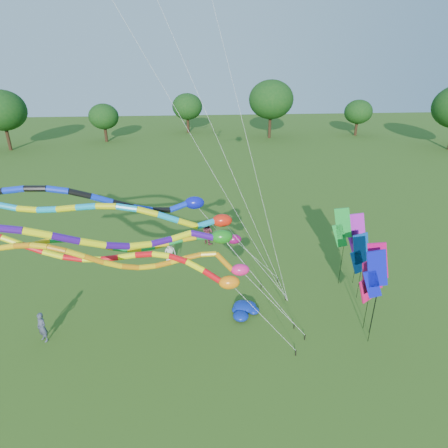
{
  "coord_description": "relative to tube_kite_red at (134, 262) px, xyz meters",
  "views": [
    {
      "loc": [
        -2.5,
        -12.67,
        12.52
      ],
      "look_at": [
        -0.96,
        4.62,
        4.8
      ],
      "focal_mm": 30.0,
      "sensor_mm": 36.0,
      "label": 1
    }
  ],
  "objects": [
    {
      "name": "ground",
      "position": [
        5.15,
        -1.85,
        -4.39
      ],
      "size": [
        160.0,
        160.0,
        0.0
      ],
      "primitive_type": "plane",
      "color": "#2C5917",
      "rests_on": "ground"
    },
    {
      "name": "tree_ring",
      "position": [
        6.32,
        -9.18,
        1.24
      ],
      "size": [
        114.95,
        120.09,
        9.69
      ],
      "color": "#382314",
      "rests_on": "ground"
    },
    {
      "name": "tube_kite_red",
      "position": [
        0.0,
        0.0,
        0.0
      ],
      "size": [
        13.98,
        2.64,
        6.5
      ],
      "rotation": [
        0.0,
        0.0,
        -0.22
      ],
      "color": "black",
      "rests_on": "ground"
    },
    {
      "name": "tube_kite_orange",
      "position": [
        1.07,
        -0.41,
        0.22
      ],
      "size": [
        12.79,
        1.11,
        6.35
      ],
      "rotation": [
        0.0,
        0.0,
        -0.04
      ],
      "color": "black",
      "rests_on": "ground"
    },
    {
      "name": "tube_kite_purple",
      "position": [
        -0.69,
        -1.55,
        1.98
      ],
      "size": [
        15.55,
        3.14,
        8.17
      ],
      "rotation": [
        0.0,
        0.0,
        0.2
      ],
      "color": "black",
      "rests_on": "ground"
    },
    {
      "name": "tube_kite_blue",
      "position": [
        -1.98,
        2.43,
        2.08
      ],
      "size": [
        16.34,
        2.4,
        8.18
      ],
      "rotation": [
        0.0,
        0.0,
        0.17
      ],
      "color": "black",
      "rests_on": "ground"
    },
    {
      "name": "tube_kite_cyan",
      "position": [
        -0.84,
        2.14,
        1.51
      ],
      "size": [
        16.47,
        1.21,
        8.1
      ],
      "rotation": [
        0.0,
        0.0,
        0.06
      ],
      "color": "black",
      "rests_on": "ground"
    },
    {
      "name": "tube_kite_green",
      "position": [
        1.53,
        2.26,
        -0.23
      ],
      "size": [
        11.6,
        4.45,
        6.05
      ],
      "rotation": [
        0.0,
        0.0,
        0.36
      ],
      "color": "black",
      "rests_on": "ground"
    },
    {
      "name": "banner_pole_blue_b",
      "position": [
        11.51,
        2.5,
        -1.5
      ],
      "size": [
        1.16,
        0.14,
        4.14
      ],
      "rotation": [
        0.0,
        0.0,
        0.05
      ],
      "color": "black",
      "rests_on": "ground"
    },
    {
      "name": "banner_pole_blue_a",
      "position": [
        10.6,
        -0.96,
        -0.64
      ],
      "size": [
        1.16,
        0.27,
        5.01
      ],
      "rotation": [
        0.0,
        0.0,
        -0.17
      ],
      "color": "black",
      "rests_on": "ground"
    },
    {
      "name": "banner_pole_magenta_b",
      "position": [
        10.94,
        -0.31,
        -0.62
      ],
      "size": [
        1.11,
        0.49,
        5.03
      ],
      "rotation": [
        0.0,
        0.0,
        -0.36
      ],
      "color": "black",
      "rests_on": "ground"
    },
    {
      "name": "banner_pole_violet",
      "position": [
        11.93,
        4.11,
        -1.05
      ],
      "size": [
        1.14,
        0.4,
        4.6
      ],
      "rotation": [
        0.0,
        0.0,
        -0.28
      ],
      "color": "black",
      "rests_on": "ground"
    },
    {
      "name": "banner_pole_green",
      "position": [
        11.06,
        4.15,
        -0.71
      ],
      "size": [
        1.12,
        0.48,
        4.94
      ],
      "rotation": [
        0.0,
        0.0,
        -0.35
      ],
      "color": "black",
      "rests_on": "ground"
    },
    {
      "name": "banner_pole_magenta_a",
      "position": [
        10.78,
        -0.14,
        -1.51
      ],
      "size": [
        1.12,
        0.48,
        4.13
      ],
      "rotation": [
        0.0,
        0.0,
        0.36
      ],
      "color": "black",
      "rests_on": "ground"
    },
    {
      "name": "blue_nylon_heap",
      "position": [
        5.19,
        1.91,
        -4.14
      ],
      "size": [
        1.29,
        1.77,
        0.55
      ],
      "color": "#0B2597",
      "rests_on": "ground"
    },
    {
      "name": "person_a",
      "position": [
        1.03,
        7.41,
        -3.59
      ],
      "size": [
        0.87,
        0.66,
        1.59
      ],
      "primitive_type": "imported",
      "rotation": [
        0.0,
        0.0,
        0.22
      ],
      "color": "beige",
      "rests_on": "ground"
    },
    {
      "name": "person_b",
      "position": [
        -4.72,
        0.46,
        -3.61
      ],
      "size": [
        0.68,
        0.63,
        1.56
      ],
      "primitive_type": "imported",
      "rotation": [
        0.0,
        0.0,
        -0.61
      ],
      "color": "#3F4359",
      "rests_on": "ground"
    },
    {
      "name": "person_c",
      "position": [
        3.66,
        10.19,
        -3.49
      ],
      "size": [
        1.09,
        1.11,
        1.8
      ],
      "primitive_type": "imported",
      "rotation": [
        0.0,
        0.0,
        2.31
      ],
      "color": "maroon",
      "rests_on": "ground"
    }
  ]
}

